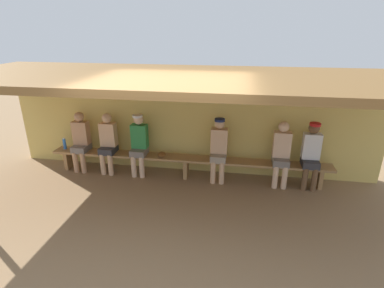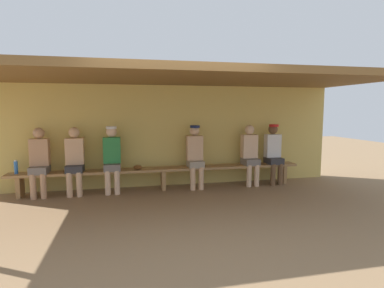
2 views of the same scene
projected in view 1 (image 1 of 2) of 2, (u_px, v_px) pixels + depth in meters
The scene contains 12 objects.
ground_plane at pixel (170, 218), 5.19m from camera, with size 24.00×24.00×0.00m, color #8C6D4C.
back_wall at pixel (190, 122), 6.64m from camera, with size 8.00×0.20×2.20m, color #D8BC60.
dugout_roof at pixel (176, 78), 5.02m from camera, with size 8.00×2.80×0.12m, color brown.
bench at pixel (186, 160), 6.48m from camera, with size 6.00×0.36×0.46m.
player_with_sunglasses at pixel (281, 151), 6.06m from camera, with size 0.34×0.42×1.34m.
player_shirtless_tan at pixel (311, 152), 5.97m from camera, with size 0.34×0.42×1.34m.
player_in_red at pixel (81, 139), 6.72m from camera, with size 0.34×0.42×1.34m.
player_middle at pixel (219, 147), 6.25m from camera, with size 0.34×0.42×1.34m.
player_leftmost at pixel (139, 142), 6.51m from camera, with size 0.34×0.42×1.34m.
player_in_white at pixel (108, 141), 6.62m from camera, with size 0.34×0.42×1.34m.
water_bottle_orange at pixel (65, 144), 6.85m from camera, with size 0.07×0.07×0.27m.
baseball_glove_worn at pixel (162, 154), 6.48m from camera, with size 0.24×0.17×0.09m, color brown.
Camera 1 is at (1.10, -4.26, 3.06)m, focal length 28.32 mm.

